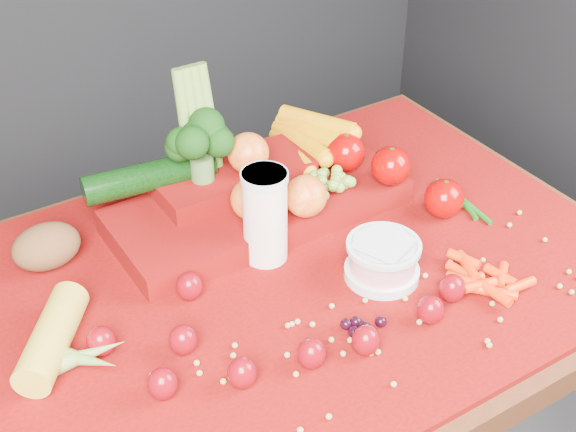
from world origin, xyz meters
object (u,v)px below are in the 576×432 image
table (294,314)px  produce_mound (263,185)px  yogurt_bowl (383,259)px  milk_glass (265,213)px

table → produce_mound: (0.04, 0.16, 0.17)m
yogurt_bowl → table: bearing=136.9°
yogurt_bowl → produce_mound: size_ratio=0.20×
milk_glass → table: bearing=-60.2°
milk_glass → yogurt_bowl: size_ratio=1.35×
table → produce_mound: 0.23m
produce_mound → milk_glass: bearing=-119.4°
table → yogurt_bowl: 0.20m
table → yogurt_bowl: size_ratio=9.08×
table → yogurt_bowl: bearing=-43.1°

